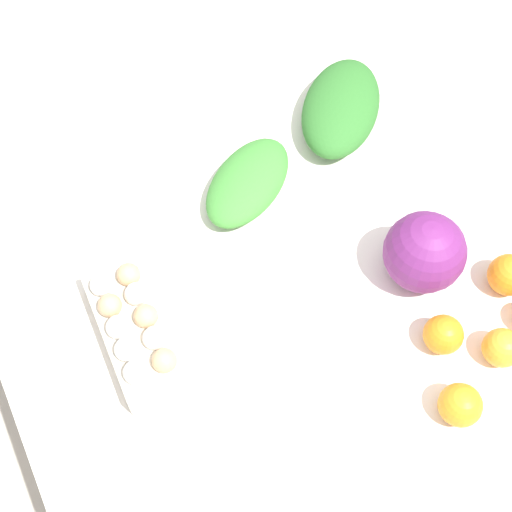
{
  "coord_description": "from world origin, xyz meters",
  "views": [
    {
      "loc": [
        -0.64,
        0.33,
        1.92
      ],
      "look_at": [
        0.0,
        0.0,
        0.72
      ],
      "focal_mm": 50.0,
      "sensor_mm": 36.0,
      "label": 1
    }
  ],
  "objects_px": {
    "cabbage_purple": "(425,252)",
    "orange_0": "(502,348)",
    "greens_bunch_beet_tops": "(341,108)",
    "orange_3": "(460,405)",
    "greens_bunch_dandelion": "(248,182)",
    "orange_4": "(509,275)",
    "egg_carton": "(134,329)",
    "orange_1": "(443,335)"
  },
  "relations": [
    {
      "from": "orange_0",
      "to": "orange_1",
      "type": "height_order",
      "value": "orange_1"
    },
    {
      "from": "egg_carton",
      "to": "greens_bunch_beet_tops",
      "type": "distance_m",
      "value": 0.67
    },
    {
      "from": "greens_bunch_dandelion",
      "to": "cabbage_purple",
      "type": "bearing_deg",
      "value": -147.78
    },
    {
      "from": "cabbage_purple",
      "to": "orange_0",
      "type": "bearing_deg",
      "value": -171.5
    },
    {
      "from": "orange_1",
      "to": "orange_4",
      "type": "distance_m",
      "value": 0.19
    },
    {
      "from": "orange_0",
      "to": "egg_carton",
      "type": "bearing_deg",
      "value": 59.75
    },
    {
      "from": "egg_carton",
      "to": "greens_bunch_beet_tops",
      "type": "xyz_separation_m",
      "value": [
        0.29,
        -0.61,
        0.0
      ]
    },
    {
      "from": "cabbage_purple",
      "to": "orange_0",
      "type": "distance_m",
      "value": 0.22
    },
    {
      "from": "greens_bunch_beet_tops",
      "to": "orange_3",
      "type": "distance_m",
      "value": 0.69
    },
    {
      "from": "greens_bunch_beet_tops",
      "to": "orange_4",
      "type": "relative_size",
      "value": 3.58
    },
    {
      "from": "egg_carton",
      "to": "orange_0",
      "type": "height_order",
      "value": "egg_carton"
    },
    {
      "from": "orange_3",
      "to": "orange_4",
      "type": "bearing_deg",
      "value": -54.29
    },
    {
      "from": "egg_carton",
      "to": "orange_1",
      "type": "relative_size",
      "value": 3.81
    },
    {
      "from": "cabbage_purple",
      "to": "orange_0",
      "type": "xyz_separation_m",
      "value": [
        -0.21,
        -0.03,
        -0.04
      ]
    },
    {
      "from": "cabbage_purple",
      "to": "egg_carton",
      "type": "relative_size",
      "value": 0.56
    },
    {
      "from": "egg_carton",
      "to": "greens_bunch_dandelion",
      "type": "bearing_deg",
      "value": 124.43
    },
    {
      "from": "greens_bunch_dandelion",
      "to": "orange_3",
      "type": "height_order",
      "value": "orange_3"
    },
    {
      "from": "greens_bunch_dandelion",
      "to": "orange_1",
      "type": "bearing_deg",
      "value": -161.41
    },
    {
      "from": "orange_4",
      "to": "cabbage_purple",
      "type": "bearing_deg",
      "value": 53.27
    },
    {
      "from": "egg_carton",
      "to": "orange_4",
      "type": "xyz_separation_m",
      "value": [
        -0.22,
        -0.67,
        -0.0
      ]
    },
    {
      "from": "greens_bunch_beet_tops",
      "to": "orange_1",
      "type": "height_order",
      "value": "greens_bunch_beet_tops"
    },
    {
      "from": "greens_bunch_beet_tops",
      "to": "orange_4",
      "type": "bearing_deg",
      "value": -172.31
    },
    {
      "from": "greens_bunch_beet_tops",
      "to": "orange_4",
      "type": "xyz_separation_m",
      "value": [
        -0.51,
        -0.07,
        -0.0
      ]
    },
    {
      "from": "orange_1",
      "to": "orange_3",
      "type": "height_order",
      "value": "orange_3"
    },
    {
      "from": "orange_1",
      "to": "cabbage_purple",
      "type": "bearing_deg",
      "value": -18.2
    },
    {
      "from": "greens_bunch_dandelion",
      "to": "orange_1",
      "type": "height_order",
      "value": "orange_1"
    },
    {
      "from": "cabbage_purple",
      "to": "orange_3",
      "type": "height_order",
      "value": "cabbage_purple"
    },
    {
      "from": "orange_3",
      "to": "cabbage_purple",
      "type": "bearing_deg",
      "value": -20.31
    },
    {
      "from": "egg_carton",
      "to": "orange_3",
      "type": "xyz_separation_m",
      "value": [
        -0.39,
        -0.44,
        -0.0
      ]
    },
    {
      "from": "orange_1",
      "to": "orange_3",
      "type": "xyz_separation_m",
      "value": [
        -0.12,
        0.05,
        0.0
      ]
    },
    {
      "from": "orange_0",
      "to": "cabbage_purple",
      "type": "bearing_deg",
      "value": 8.5
    },
    {
      "from": "greens_bunch_beet_tops",
      "to": "orange_3",
      "type": "xyz_separation_m",
      "value": [
        -0.68,
        0.16,
        -0.01
      ]
    },
    {
      "from": "orange_0",
      "to": "orange_1",
      "type": "xyz_separation_m",
      "value": [
        0.07,
        0.08,
        0.0
      ]
    },
    {
      "from": "greens_bunch_dandelion",
      "to": "orange_4",
      "type": "height_order",
      "value": "orange_4"
    },
    {
      "from": "orange_4",
      "to": "orange_1",
      "type": "bearing_deg",
      "value": 103.74
    },
    {
      "from": "cabbage_purple",
      "to": "orange_3",
      "type": "distance_m",
      "value": 0.29
    },
    {
      "from": "orange_0",
      "to": "orange_3",
      "type": "distance_m",
      "value": 0.14
    },
    {
      "from": "orange_0",
      "to": "orange_1",
      "type": "distance_m",
      "value": 0.11
    },
    {
      "from": "orange_0",
      "to": "orange_3",
      "type": "xyz_separation_m",
      "value": [
        -0.05,
        0.13,
        0.0
      ]
    },
    {
      "from": "egg_carton",
      "to": "orange_1",
      "type": "bearing_deg",
      "value": 64.67
    },
    {
      "from": "orange_0",
      "to": "orange_3",
      "type": "height_order",
      "value": "orange_3"
    },
    {
      "from": "cabbage_purple",
      "to": "orange_4",
      "type": "relative_size",
      "value": 1.93
    }
  ]
}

